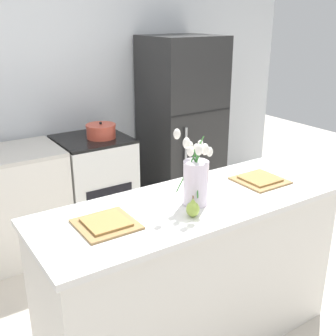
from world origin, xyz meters
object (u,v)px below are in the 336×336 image
at_px(pear_figurine, 193,208).
at_px(plate_setting_right, 260,180).
at_px(stove_range, 95,187).
at_px(refrigerator, 181,128).
at_px(plate_setting_left, 106,223).
at_px(flower_vase, 196,178).
at_px(cooking_pot, 101,131).

height_order(pear_figurine, plate_setting_right, pear_figurine).
relative_size(stove_range, plate_setting_right, 3.27).
bearing_deg(stove_range, plate_setting_right, -75.06).
xyz_separation_m(refrigerator, plate_setting_left, (-1.57, -1.59, 0.09)).
relative_size(flower_vase, cooking_pot, 1.66).
bearing_deg(cooking_pot, refrigerator, 2.98).
relative_size(flower_vase, plate_setting_right, 1.52).
bearing_deg(plate_setting_left, pear_figurine, -20.56).
xyz_separation_m(plate_setting_right, cooking_pot, (-0.36, 1.55, 0.02)).
distance_m(plate_setting_left, plate_setting_right, 1.05).
xyz_separation_m(plate_setting_left, cooking_pot, (0.69, 1.55, 0.02)).
bearing_deg(cooking_pot, stove_range, 146.39).
relative_size(pear_figurine, plate_setting_left, 0.41).
distance_m(refrigerator, pear_figurine, 2.10).
bearing_deg(refrigerator, stove_range, -179.96).
relative_size(plate_setting_right, cooking_pot, 1.09).
height_order(stove_range, refrigerator, refrigerator).
distance_m(plate_setting_left, cooking_pot, 1.69).
xyz_separation_m(refrigerator, cooking_pot, (-0.88, -0.05, 0.11)).
bearing_deg(stove_range, flower_vase, -93.80).
bearing_deg(plate_setting_left, flower_vase, -4.30).
height_order(refrigerator, flower_vase, refrigerator).
bearing_deg(stove_range, pear_figurine, -96.88).
bearing_deg(plate_setting_right, pear_figurine, -166.27).
height_order(refrigerator, plate_setting_left, refrigerator).
height_order(refrigerator, cooking_pot, refrigerator).
relative_size(stove_range, flower_vase, 2.15).
relative_size(stove_range, refrigerator, 0.53).
bearing_deg(cooking_pot, pear_figurine, -99.30).
height_order(flower_vase, plate_setting_left, flower_vase).
height_order(pear_figurine, cooking_pot, pear_figurine).
height_order(plate_setting_left, cooking_pot, cooking_pot).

